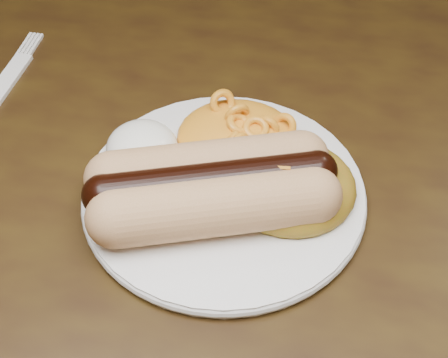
# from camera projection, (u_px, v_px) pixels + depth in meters

# --- Properties ---
(table) EXTENTS (1.60, 0.90, 0.75)m
(table) POSITION_uv_depth(u_px,v_px,m) (254.00, 127.00, 0.68)
(table) COLOR black
(table) RESTS_ON floor
(plate) EXTENTS (0.21, 0.21, 0.01)m
(plate) POSITION_uv_depth(u_px,v_px,m) (224.00, 193.00, 0.49)
(plate) COLOR white
(plate) RESTS_ON table
(hotdog) EXTENTS (0.14, 0.11, 0.04)m
(hotdog) POSITION_uv_depth(u_px,v_px,m) (212.00, 186.00, 0.46)
(hotdog) COLOR tan
(hotdog) RESTS_ON plate
(mac_and_cheese) EXTENTS (0.12, 0.11, 0.04)m
(mac_and_cheese) POSITION_uv_depth(u_px,v_px,m) (238.00, 125.00, 0.50)
(mac_and_cheese) COLOR #F4A428
(mac_and_cheese) RESTS_ON plate
(sour_cream) EXTENTS (0.06, 0.06, 0.03)m
(sour_cream) POSITION_uv_depth(u_px,v_px,m) (141.00, 140.00, 0.49)
(sour_cream) COLOR white
(sour_cream) RESTS_ON plate
(taco_salad) EXTENTS (0.09, 0.09, 0.04)m
(taco_salad) POSITION_uv_depth(u_px,v_px,m) (291.00, 177.00, 0.47)
(taco_salad) COLOR red
(taco_salad) RESTS_ON plate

